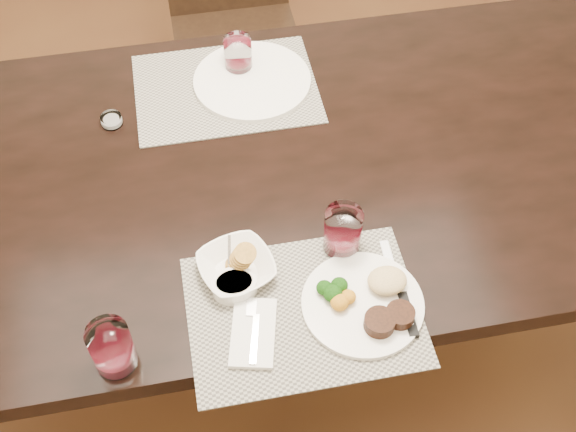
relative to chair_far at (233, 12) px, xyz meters
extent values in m
plane|color=#432515|center=(0.00, -0.93, -0.50)|extent=(4.50, 4.50, 0.00)
cube|color=black|center=(0.00, -0.93, 0.22)|extent=(2.00, 1.00, 0.05)
cube|color=black|center=(0.92, -0.51, -0.15)|extent=(0.08, 0.08, 0.70)
cube|color=black|center=(0.00, -0.08, -0.07)|extent=(0.42, 0.42, 0.04)
cube|color=black|center=(-0.18, -0.26, -0.30)|extent=(0.04, 0.04, 0.41)
cube|color=black|center=(0.18, -0.26, -0.30)|extent=(0.04, 0.04, 0.41)
cube|color=black|center=(-0.18, 0.10, -0.30)|extent=(0.04, 0.04, 0.41)
cube|color=black|center=(0.18, 0.10, -0.30)|extent=(0.04, 0.04, 0.41)
cube|color=gray|center=(-0.03, -1.33, 0.25)|extent=(0.46, 0.34, 0.00)
cube|color=gray|center=(-0.10, -0.65, 0.25)|extent=(0.46, 0.34, 0.00)
cylinder|color=white|center=(0.09, -1.34, 0.26)|extent=(0.25, 0.25, 0.01)
cylinder|color=black|center=(0.10, -1.40, 0.27)|extent=(0.06, 0.06, 0.03)
cylinder|color=black|center=(0.15, -1.39, 0.27)|extent=(0.06, 0.06, 0.02)
ellipsoid|color=#DBB783|center=(0.14, -1.31, 0.28)|extent=(0.08, 0.07, 0.03)
ellipsoid|color=#16490E|center=(0.03, -1.32, 0.28)|extent=(0.04, 0.04, 0.03)
ellipsoid|color=#C57B19|center=(0.04, -1.34, 0.28)|extent=(0.04, 0.04, 0.03)
cube|color=white|center=(-0.14, -1.37, 0.26)|extent=(0.12, 0.17, 0.01)
cube|color=silver|center=(-0.14, -1.38, 0.26)|extent=(0.04, 0.11, 0.00)
cube|color=silver|center=(-0.13, -1.31, 0.26)|extent=(0.03, 0.04, 0.00)
cube|color=silver|center=(0.17, -1.27, 0.25)|extent=(0.02, 0.14, 0.00)
cube|color=black|center=(0.17, -1.38, 0.26)|extent=(0.02, 0.10, 0.01)
imported|color=white|center=(-0.15, -1.22, 0.27)|extent=(0.19, 0.19, 0.04)
cylinder|color=#C18C3C|center=(-0.15, -1.22, 0.29)|extent=(0.05, 0.05, 0.05)
cylinder|color=white|center=(-0.16, -1.26, 0.27)|extent=(0.09, 0.09, 0.04)
cylinder|color=#0D3B0F|center=(-0.16, -1.26, 0.28)|extent=(0.07, 0.07, 0.01)
cube|color=silver|center=(-0.16, -1.20, 0.30)|extent=(0.01, 0.06, 0.04)
cylinder|color=white|center=(0.08, -1.19, 0.31)|extent=(0.08, 0.08, 0.11)
cylinder|color=#3C050D|center=(0.08, -1.19, 0.26)|extent=(0.07, 0.07, 0.03)
cylinder|color=white|center=(-0.03, -0.65, 0.26)|extent=(0.30, 0.30, 0.01)
cylinder|color=white|center=(-0.05, -0.59, 0.30)|extent=(0.07, 0.07, 0.10)
cylinder|color=#3C050D|center=(-0.05, -0.59, 0.26)|extent=(0.06, 0.06, 0.02)
cylinder|color=white|center=(-0.40, -1.37, 0.30)|extent=(0.08, 0.08, 0.11)
cylinder|color=#3C050D|center=(-0.40, -1.37, 0.26)|extent=(0.07, 0.07, 0.03)
cylinder|color=white|center=(-0.39, -0.73, 0.26)|extent=(0.05, 0.05, 0.02)
cylinder|color=silver|center=(-0.39, -0.73, 0.25)|extent=(0.04, 0.04, 0.01)
camera|label=1|loc=(-0.20, -2.05, 1.50)|focal=45.00mm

